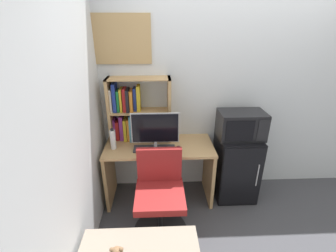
{
  "coord_description": "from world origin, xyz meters",
  "views": [
    {
      "loc": [
        -0.93,
        -2.64,
        2.01
      ],
      "look_at": [
        -0.83,
        -0.31,
        0.99
      ],
      "focal_mm": 24.98,
      "sensor_mm": 36.0,
      "label": 1
    }
  ],
  "objects_px": {
    "hutch_bookshelf": "(132,111)",
    "wall_corkboard": "(119,39)",
    "mini_fridge": "(236,166)",
    "microwave": "(241,125)",
    "monitor": "(155,130)",
    "desk_chair": "(160,199)",
    "computer_mouse": "(179,148)",
    "keyboard": "(154,149)",
    "water_bottle": "(113,139)"
  },
  "relations": [
    {
      "from": "mini_fridge",
      "to": "wall_corkboard",
      "type": "distance_m",
      "value": 2.0
    },
    {
      "from": "monitor",
      "to": "keyboard",
      "type": "xyz_separation_m",
      "value": [
        -0.01,
        -0.01,
        -0.22
      ]
    },
    {
      "from": "mini_fridge",
      "to": "wall_corkboard",
      "type": "bearing_deg",
      "value": 169.79
    },
    {
      "from": "wall_corkboard",
      "to": "hutch_bookshelf",
      "type": "bearing_deg",
      "value": -42.18
    },
    {
      "from": "wall_corkboard",
      "to": "computer_mouse",
      "type": "bearing_deg",
      "value": -31.35
    },
    {
      "from": "water_bottle",
      "to": "microwave",
      "type": "relative_size",
      "value": 0.47
    },
    {
      "from": "water_bottle",
      "to": "desk_chair",
      "type": "relative_size",
      "value": 0.28
    },
    {
      "from": "hutch_bookshelf",
      "to": "keyboard",
      "type": "bearing_deg",
      "value": -47.26
    },
    {
      "from": "computer_mouse",
      "to": "water_bottle",
      "type": "height_order",
      "value": "water_bottle"
    },
    {
      "from": "hutch_bookshelf",
      "to": "wall_corkboard",
      "type": "xyz_separation_m",
      "value": [
        -0.1,
        0.09,
        0.77
      ]
    },
    {
      "from": "wall_corkboard",
      "to": "keyboard",
      "type": "bearing_deg",
      "value": -45.89
    },
    {
      "from": "hutch_bookshelf",
      "to": "monitor",
      "type": "bearing_deg",
      "value": -44.19
    },
    {
      "from": "microwave",
      "to": "wall_corkboard",
      "type": "xyz_separation_m",
      "value": [
        -1.34,
        0.24,
        0.9
      ]
    },
    {
      "from": "monitor",
      "to": "computer_mouse",
      "type": "distance_m",
      "value": 0.33
    },
    {
      "from": "computer_mouse",
      "to": "hutch_bookshelf",
      "type": "bearing_deg",
      "value": 151.16
    },
    {
      "from": "water_bottle",
      "to": "microwave",
      "type": "bearing_deg",
      "value": 3.34
    },
    {
      "from": "computer_mouse",
      "to": "microwave",
      "type": "distance_m",
      "value": 0.76
    },
    {
      "from": "keyboard",
      "to": "computer_mouse",
      "type": "bearing_deg",
      "value": -3.03
    },
    {
      "from": "hutch_bookshelf",
      "to": "wall_corkboard",
      "type": "bearing_deg",
      "value": 137.82
    },
    {
      "from": "microwave",
      "to": "hutch_bookshelf",
      "type": "bearing_deg",
      "value": 173.28
    },
    {
      "from": "computer_mouse",
      "to": "desk_chair",
      "type": "bearing_deg",
      "value": -119.52
    },
    {
      "from": "water_bottle",
      "to": "mini_fridge",
      "type": "height_order",
      "value": "water_bottle"
    },
    {
      "from": "microwave",
      "to": "wall_corkboard",
      "type": "relative_size",
      "value": 0.75
    },
    {
      "from": "hutch_bookshelf",
      "to": "wall_corkboard",
      "type": "relative_size",
      "value": 1.08
    },
    {
      "from": "mini_fridge",
      "to": "hutch_bookshelf",
      "type": "bearing_deg",
      "value": 173.14
    },
    {
      "from": "hutch_bookshelf",
      "to": "desk_chair",
      "type": "height_order",
      "value": "hutch_bookshelf"
    },
    {
      "from": "computer_mouse",
      "to": "wall_corkboard",
      "type": "xyz_separation_m",
      "value": [
        -0.62,
        0.38,
        1.11
      ]
    },
    {
      "from": "computer_mouse",
      "to": "water_bottle",
      "type": "distance_m",
      "value": 0.73
    },
    {
      "from": "hutch_bookshelf",
      "to": "mini_fridge",
      "type": "relative_size",
      "value": 0.92
    },
    {
      "from": "monitor",
      "to": "computer_mouse",
      "type": "height_order",
      "value": "monitor"
    },
    {
      "from": "monitor",
      "to": "computer_mouse",
      "type": "relative_size",
      "value": 5.75
    },
    {
      "from": "keyboard",
      "to": "microwave",
      "type": "distance_m",
      "value": 1.02
    },
    {
      "from": "water_bottle",
      "to": "mini_fridge",
      "type": "xyz_separation_m",
      "value": [
        1.44,
        0.08,
        -0.45
      ]
    },
    {
      "from": "keyboard",
      "to": "microwave",
      "type": "xyz_separation_m",
      "value": [
        0.99,
        0.13,
        0.21
      ]
    },
    {
      "from": "monitor",
      "to": "mini_fridge",
      "type": "distance_m",
      "value": 1.13
    },
    {
      "from": "hutch_bookshelf",
      "to": "monitor",
      "type": "relative_size",
      "value": 1.44
    },
    {
      "from": "microwave",
      "to": "computer_mouse",
      "type": "bearing_deg",
      "value": -169.0
    },
    {
      "from": "hutch_bookshelf",
      "to": "microwave",
      "type": "height_order",
      "value": "hutch_bookshelf"
    },
    {
      "from": "hutch_bookshelf",
      "to": "water_bottle",
      "type": "distance_m",
      "value": 0.39
    },
    {
      "from": "monitor",
      "to": "water_bottle",
      "type": "relative_size",
      "value": 2.14
    },
    {
      "from": "hutch_bookshelf",
      "to": "wall_corkboard",
      "type": "height_order",
      "value": "wall_corkboard"
    },
    {
      "from": "monitor",
      "to": "microwave",
      "type": "height_order",
      "value": "monitor"
    },
    {
      "from": "computer_mouse",
      "to": "mini_fridge",
      "type": "xyz_separation_m",
      "value": [
        0.72,
        0.14,
        -0.35
      ]
    },
    {
      "from": "hutch_bookshelf",
      "to": "monitor",
      "type": "xyz_separation_m",
      "value": [
        0.27,
        -0.26,
        -0.12
      ]
    },
    {
      "from": "monitor",
      "to": "desk_chair",
      "type": "relative_size",
      "value": 0.59
    },
    {
      "from": "mini_fridge",
      "to": "computer_mouse",
      "type": "bearing_deg",
      "value": -169.23
    },
    {
      "from": "monitor",
      "to": "desk_chair",
      "type": "xyz_separation_m",
      "value": [
        0.04,
        -0.41,
        -0.59
      ]
    },
    {
      "from": "monitor",
      "to": "water_bottle",
      "type": "bearing_deg",
      "value": 176.59
    },
    {
      "from": "keyboard",
      "to": "water_bottle",
      "type": "bearing_deg",
      "value": 174.69
    },
    {
      "from": "water_bottle",
      "to": "wall_corkboard",
      "type": "xyz_separation_m",
      "value": [
        0.1,
        0.32,
        1.01
      ]
    }
  ]
}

